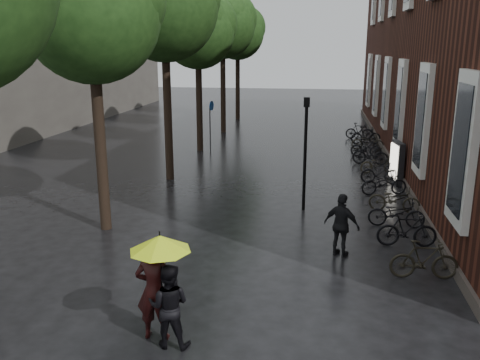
% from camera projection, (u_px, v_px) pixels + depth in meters
% --- Properties ---
extents(street_trees, '(4.33, 34.03, 8.91)m').
position_uv_depth(street_trees, '(182.00, 22.00, 22.14)').
color(street_trees, black).
rests_on(street_trees, ground).
extents(person_burgundy, '(0.72, 0.49, 1.93)m').
position_uv_depth(person_burgundy, '(154.00, 290.00, 9.32)').
color(person_burgundy, black).
rests_on(person_burgundy, ground).
extents(person_black, '(0.78, 0.62, 1.58)m').
position_uv_depth(person_black, '(169.00, 306.00, 9.12)').
color(person_black, black).
rests_on(person_black, ground).
extents(lime_umbrella, '(1.11, 1.11, 1.64)m').
position_uv_depth(lime_umbrella, '(160.00, 243.00, 8.88)').
color(lime_umbrella, black).
rests_on(lime_umbrella, ground).
extents(pedestrian_walking, '(1.06, 0.82, 1.67)m').
position_uv_depth(pedestrian_walking, '(342.00, 225.00, 13.07)').
color(pedestrian_walking, black).
rests_on(pedestrian_walking, ground).
extents(parked_bicycles, '(1.91, 19.40, 1.00)m').
position_uv_depth(parked_bicycles, '(378.00, 168.00, 20.84)').
color(parked_bicycles, black).
rests_on(parked_bicycles, ground).
extents(ad_lightbox, '(0.26, 1.11, 1.67)m').
position_uv_depth(ad_lightbox, '(397.00, 162.00, 20.13)').
color(ad_lightbox, black).
rests_on(ad_lightbox, ground).
extents(lamp_post, '(0.19, 0.19, 3.74)m').
position_uv_depth(lamp_post, '(305.00, 143.00, 16.44)').
color(lamp_post, black).
rests_on(lamp_post, ground).
extents(cycle_sign, '(0.14, 0.48, 2.63)m').
position_uv_depth(cycle_sign, '(211.00, 119.00, 25.82)').
color(cycle_sign, '#262628').
rests_on(cycle_sign, ground).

